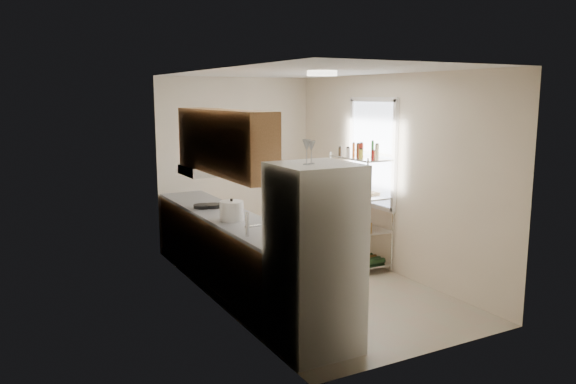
% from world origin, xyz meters
% --- Properties ---
extents(room, '(2.52, 4.42, 2.62)m').
position_xyz_m(room, '(0.00, 0.00, 1.30)').
color(room, '#ABA28B').
rests_on(room, ground).
extents(counter_run, '(0.63, 3.51, 0.90)m').
position_xyz_m(counter_run, '(-0.92, 0.44, 0.45)').
color(counter_run, tan).
rests_on(counter_run, ground).
extents(upper_cabinets, '(0.33, 2.20, 0.72)m').
position_xyz_m(upper_cabinets, '(-1.05, 0.10, 1.81)').
color(upper_cabinets, tan).
rests_on(upper_cabinets, room).
extents(range_hood, '(0.50, 0.60, 0.12)m').
position_xyz_m(range_hood, '(-1.00, 0.90, 1.39)').
color(range_hood, '#B7BABC').
rests_on(range_hood, room).
extents(window, '(0.06, 1.00, 1.46)m').
position_xyz_m(window, '(1.23, 0.35, 1.55)').
color(window, white).
rests_on(window, room).
extents(bakers_rack, '(0.45, 0.90, 1.73)m').
position_xyz_m(bakers_rack, '(1.00, 0.30, 1.11)').
color(bakers_rack, silver).
rests_on(bakers_rack, ground).
extents(ceiling_dome, '(0.34, 0.34, 0.05)m').
position_xyz_m(ceiling_dome, '(0.00, -0.30, 2.57)').
color(ceiling_dome, white).
rests_on(ceiling_dome, room).
extents(refrigerator, '(0.71, 0.71, 1.73)m').
position_xyz_m(refrigerator, '(-0.87, -1.60, 0.87)').
color(refrigerator, white).
rests_on(refrigerator, ground).
extents(wine_glass_a, '(0.07, 0.07, 0.20)m').
position_xyz_m(wine_glass_a, '(-0.92, -1.61, 1.83)').
color(wine_glass_a, silver).
rests_on(wine_glass_a, refrigerator).
extents(wine_glass_b, '(0.08, 0.08, 0.22)m').
position_xyz_m(wine_glass_b, '(-0.98, -1.64, 1.84)').
color(wine_glass_b, silver).
rests_on(wine_glass_b, refrigerator).
extents(rice_cooker, '(0.28, 0.28, 0.22)m').
position_xyz_m(rice_cooker, '(-0.98, 0.07, 1.01)').
color(rice_cooker, white).
rests_on(rice_cooker, counter_run).
extents(frying_pan_large, '(0.31, 0.31, 0.04)m').
position_xyz_m(frying_pan_large, '(-1.02, 0.91, 0.92)').
color(frying_pan_large, black).
rests_on(frying_pan_large, counter_run).
extents(frying_pan_small, '(0.28, 0.28, 0.05)m').
position_xyz_m(frying_pan_small, '(-0.91, 0.87, 0.92)').
color(frying_pan_small, black).
rests_on(frying_pan_small, counter_run).
extents(cutting_board, '(0.36, 0.44, 0.03)m').
position_xyz_m(cutting_board, '(1.02, 0.30, 1.02)').
color(cutting_board, tan).
rests_on(cutting_board, bakers_rack).
extents(espresso_machine, '(0.21, 0.28, 0.30)m').
position_xyz_m(espresso_machine, '(0.97, 0.63, 1.16)').
color(espresso_machine, black).
rests_on(espresso_machine, bakers_rack).
extents(storage_bag, '(0.11, 0.15, 0.17)m').
position_xyz_m(storage_bag, '(0.99, 0.61, 0.64)').
color(storage_bag, '#972D12').
rests_on(storage_bag, bakers_rack).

